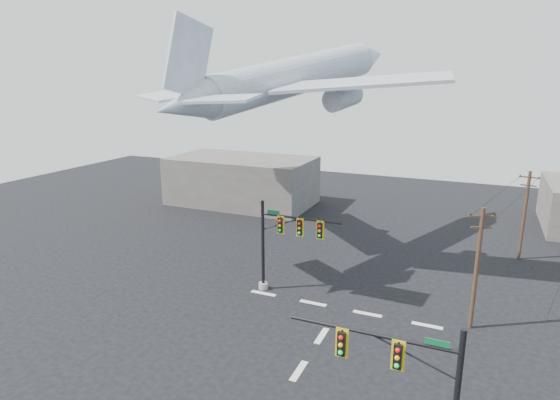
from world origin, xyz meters
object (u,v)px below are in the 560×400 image
at_px(utility_pole_a, 477,267).
at_px(signal_mast_near, 416,393).
at_px(airliner, 296,77).
at_px(signal_mast_far, 281,243).
at_px(utility_pole_b, 524,214).

bearing_deg(utility_pole_a, signal_mast_near, -118.47).
bearing_deg(airliner, utility_pole_a, -100.96).
xyz_separation_m(signal_mast_far, utility_pole_b, (17.01, 14.88, 0.24)).
relative_size(signal_mast_far, utility_pole_b, 0.88).
bearing_deg(signal_mast_near, utility_pole_a, 81.94).
relative_size(signal_mast_near, airliner, 0.25).
bearing_deg(utility_pole_a, airliner, 131.17).
relative_size(utility_pole_b, airliner, 0.28).
xyz_separation_m(signal_mast_near, utility_pole_b, (5.48, 28.07, 0.52)).
bearing_deg(signal_mast_far, airliner, 105.29).
height_order(signal_mast_near, airliner, airliner).
height_order(signal_mast_near, utility_pole_a, utility_pole_a).
bearing_deg(signal_mast_near, utility_pole_b, 78.96).
height_order(signal_mast_near, signal_mast_far, signal_mast_far).
bearing_deg(utility_pole_a, signal_mast_far, 160.36).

